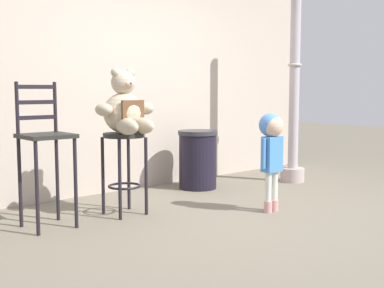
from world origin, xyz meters
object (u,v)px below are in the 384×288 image
at_px(teddy_bear, 125,110).
at_px(child_walking, 272,141).
at_px(bar_stool_with_teddy, 124,156).
at_px(trash_bin, 198,159).
at_px(lamppost, 294,104).
at_px(bar_chair_empty, 45,145).

height_order(teddy_bear, child_walking, teddy_bear).
height_order(bar_stool_with_teddy, trash_bin, bar_stool_with_teddy).
height_order(bar_stool_with_teddy, lamppost, lamppost).
relative_size(teddy_bear, bar_chair_empty, 0.48).
relative_size(bar_stool_with_teddy, bar_chair_empty, 0.62).
xyz_separation_m(lamppost, bar_chair_empty, (-3.39, 0.06, -0.29)).
distance_m(lamppost, bar_chair_empty, 3.40).
distance_m(trash_bin, lamppost, 1.48).
bearing_deg(bar_chair_empty, lamppost, -1.04).
distance_m(child_walking, lamppost, 1.75).
xyz_separation_m(bar_stool_with_teddy, trash_bin, (1.39, 0.50, -0.21)).
height_order(child_walking, lamppost, lamppost).
bearing_deg(trash_bin, bar_chair_empty, -168.87).
bearing_deg(lamppost, bar_chair_empty, 178.96).
bearing_deg(bar_stool_with_teddy, trash_bin, 19.70).
distance_m(child_walking, bar_chair_empty, 2.12).
xyz_separation_m(child_walking, bar_chair_empty, (-1.90, 0.94, 0.02)).
bearing_deg(bar_chair_empty, child_walking, -26.18).
bearing_deg(teddy_bear, bar_chair_empty, 172.13).
xyz_separation_m(teddy_bear, child_walking, (1.14, -0.83, -0.31)).
bearing_deg(teddy_bear, bar_stool_with_teddy, 90.00).
xyz_separation_m(bar_stool_with_teddy, bar_chair_empty, (-0.76, 0.07, 0.16)).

